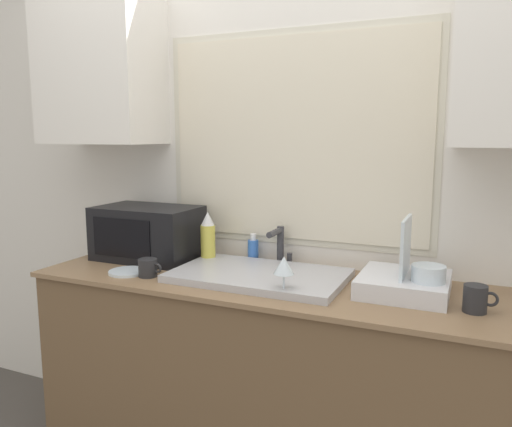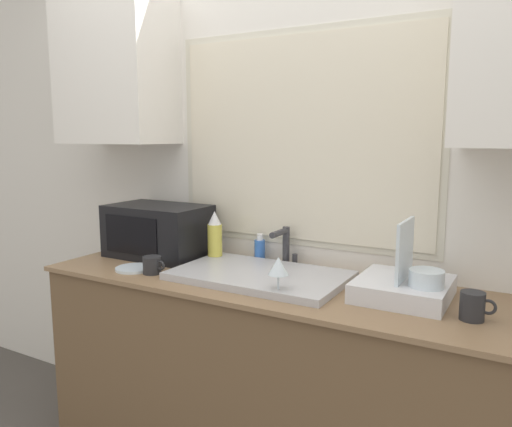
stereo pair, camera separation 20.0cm
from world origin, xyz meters
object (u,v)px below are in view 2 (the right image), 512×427
faucet (285,244)px  microwave (158,231)px  spray_bottle (215,238)px  mug_near_sink (152,265)px  soap_bottle (260,250)px  wine_glass (278,268)px  dish_rack (405,285)px

faucet → microwave: 0.65m
spray_bottle → mug_near_sink: bearing=-111.7°
spray_bottle → mug_near_sink: size_ratio=2.23×
microwave → mug_near_sink: microwave is taller
microwave → soap_bottle: size_ratio=3.55×
mug_near_sink → wine_glass: size_ratio=0.72×
faucet → spray_bottle: (-0.33, -0.08, 0.01)m
microwave → wine_glass: microwave is taller
soap_bottle → mug_near_sink: (-0.31, -0.40, -0.02)m
soap_bottle → wine_glass: size_ratio=0.90×
faucet → mug_near_sink: faucet is taller
spray_bottle → soap_bottle: size_ratio=1.79×
dish_rack → spray_bottle: (-0.91, 0.10, 0.07)m
dish_rack → soap_bottle: size_ratio=2.49×
faucet → microwave: (-0.63, -0.12, 0.02)m
microwave → dish_rack: size_ratio=1.43×
mug_near_sink → soap_bottle: bearing=52.9°
faucet → soap_bottle: bearing=171.8°
soap_bottle → dish_rack: bearing=-15.8°
soap_bottle → microwave: bearing=-163.6°
dish_rack → mug_near_sink: size_ratio=3.11×
faucet → mug_near_sink: bearing=-139.4°
spray_bottle → mug_near_sink: 0.33m
soap_bottle → wine_glass: wine_glass is taller
faucet → wine_glass: size_ratio=1.20×
microwave → mug_near_sink: bearing=-54.2°
spray_bottle → faucet: bearing=13.9°
wine_glass → microwave: bearing=161.4°
soap_bottle → mug_near_sink: soap_bottle is taller
faucet → spray_bottle: size_ratio=0.75×
faucet → soap_bottle: 0.15m
microwave → soap_bottle: 0.52m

